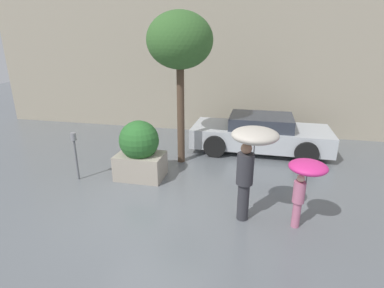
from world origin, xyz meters
The scene contains 8 objects.
ground_plane centered at (0.00, 0.00, 0.00)m, with size 40.00×40.00×0.00m, color slate.
building_facade centered at (0.00, 6.50, 3.00)m, with size 18.00×0.30×6.00m.
planter_box centered at (-0.76, 1.54, 0.78)m, with size 1.26×1.05×1.59m.
person_adult centered at (2.16, 0.08, 1.52)m, with size 0.90×0.90×2.00m.
person_child centered at (3.19, 0.02, 1.14)m, with size 0.71×0.71×1.44m.
parked_car_near centered at (2.37, 4.42, 0.59)m, with size 4.49×2.09×1.22m.
street_tree centered at (0.02, 2.90, 3.50)m, with size 1.82×1.82×4.33m.
parking_meter centered at (-2.36, 1.06, 0.94)m, with size 0.14×0.14×1.31m.
Camera 1 is at (2.22, -5.43, 3.54)m, focal length 28.00 mm.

